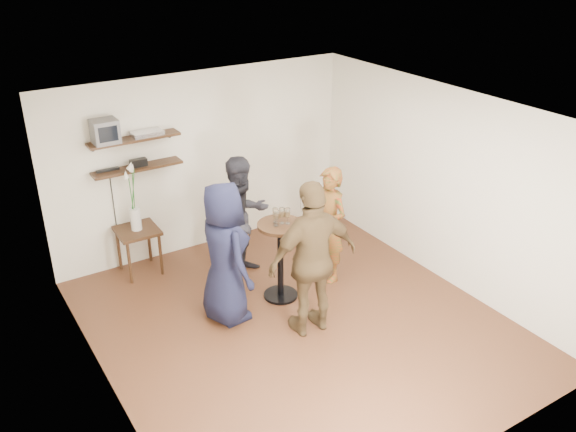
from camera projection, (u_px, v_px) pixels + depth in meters
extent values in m
cube|color=#402414|center=(298.00, 325.00, 7.37)|extent=(4.50, 5.00, 0.04)
cube|color=white|center=(300.00, 113.00, 6.23)|extent=(4.50, 5.00, 0.04)
cube|color=beige|center=(202.00, 161.00, 8.72)|extent=(4.50, 0.04, 2.60)
cube|color=beige|center=(471.00, 347.00, 4.88)|extent=(4.50, 0.04, 2.60)
cube|color=beige|center=(96.00, 286.00, 5.70)|extent=(0.04, 5.00, 2.60)
cube|color=beige|center=(445.00, 186.00, 7.89)|extent=(0.04, 5.00, 2.60)
cube|color=black|center=(134.00, 139.00, 7.89)|extent=(1.20, 0.25, 0.04)
cube|color=black|center=(137.00, 168.00, 8.06)|extent=(1.20, 0.25, 0.04)
cube|color=#59595B|center=(105.00, 131.00, 7.64)|extent=(0.32, 0.30, 0.30)
cube|color=silver|center=(147.00, 133.00, 7.95)|extent=(0.40, 0.24, 0.06)
cube|color=black|center=(138.00, 163.00, 8.04)|extent=(0.22, 0.10, 0.10)
cube|color=black|center=(108.00, 170.00, 7.90)|extent=(0.30, 0.05, 0.03)
cube|color=black|center=(137.00, 231.00, 8.20)|extent=(0.56, 0.56, 0.04)
cylinder|color=black|center=(130.00, 263.00, 8.07)|extent=(0.04, 0.04, 0.61)
cylinder|color=black|center=(161.00, 254.00, 8.28)|extent=(0.04, 0.04, 0.61)
cylinder|color=black|center=(119.00, 250.00, 8.40)|extent=(0.04, 0.04, 0.61)
cylinder|color=black|center=(149.00, 242.00, 8.62)|extent=(0.04, 0.04, 0.61)
cylinder|color=silver|center=(136.00, 219.00, 8.13)|extent=(0.14, 0.14, 0.31)
cylinder|color=#1C5E1B|center=(132.00, 198.00, 7.98)|extent=(0.01, 0.07, 0.56)
cone|color=silver|center=(126.00, 174.00, 7.81)|extent=(0.07, 0.09, 0.12)
cylinder|color=#1C5E1B|center=(134.00, 195.00, 7.99)|extent=(0.03, 0.06, 0.63)
cone|color=silver|center=(132.00, 167.00, 7.86)|extent=(0.11, 0.13, 0.13)
cylinder|color=#1C5E1B|center=(133.00, 194.00, 7.95)|extent=(0.10, 0.09, 0.68)
cone|color=silver|center=(130.00, 165.00, 7.76)|extent=(0.13, 0.13, 0.13)
cylinder|color=black|center=(280.00, 225.00, 7.47)|extent=(0.57, 0.57, 0.04)
cylinder|color=black|center=(281.00, 261.00, 7.69)|extent=(0.08, 0.08, 0.97)
cylinder|color=black|center=(281.00, 295.00, 7.90)|extent=(0.44, 0.44, 0.03)
cylinder|color=silver|center=(276.00, 226.00, 7.41)|extent=(0.06, 0.06, 0.00)
cylinder|color=silver|center=(276.00, 222.00, 7.39)|extent=(0.01, 0.01, 0.09)
cylinder|color=silver|center=(276.00, 214.00, 7.34)|extent=(0.07, 0.07, 0.11)
cylinder|color=tan|center=(276.00, 216.00, 7.35)|extent=(0.06, 0.06, 0.06)
cylinder|color=silver|center=(288.00, 223.00, 7.46)|extent=(0.06, 0.06, 0.00)
cylinder|color=silver|center=(288.00, 220.00, 7.44)|extent=(0.01, 0.01, 0.09)
cylinder|color=silver|center=(288.00, 212.00, 7.40)|extent=(0.07, 0.07, 0.11)
cylinder|color=tan|center=(288.00, 214.00, 7.41)|extent=(0.06, 0.06, 0.06)
cylinder|color=silver|center=(275.00, 222.00, 7.49)|extent=(0.06, 0.06, 0.00)
cylinder|color=silver|center=(275.00, 219.00, 7.47)|extent=(0.01, 0.01, 0.09)
cylinder|color=silver|center=(275.00, 212.00, 7.43)|extent=(0.07, 0.07, 0.11)
cylinder|color=tan|center=(275.00, 214.00, 7.44)|extent=(0.06, 0.06, 0.06)
cylinder|color=silver|center=(282.00, 223.00, 7.47)|extent=(0.06, 0.06, 0.00)
cylinder|color=silver|center=(282.00, 220.00, 7.45)|extent=(0.01, 0.01, 0.09)
cylinder|color=silver|center=(282.00, 212.00, 7.41)|extent=(0.07, 0.07, 0.11)
cylinder|color=tan|center=(282.00, 214.00, 7.42)|extent=(0.06, 0.06, 0.06)
imported|color=#B12714|center=(329.00, 225.00, 8.00)|extent=(0.43, 0.61, 1.59)
imported|color=black|center=(242.00, 217.00, 8.09)|extent=(0.90, 0.74, 1.69)
imported|color=black|center=(225.00, 254.00, 7.12)|extent=(0.60, 0.89, 1.77)
imported|color=#4B3820|center=(313.00, 259.00, 6.87)|extent=(1.14, 0.54, 1.89)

